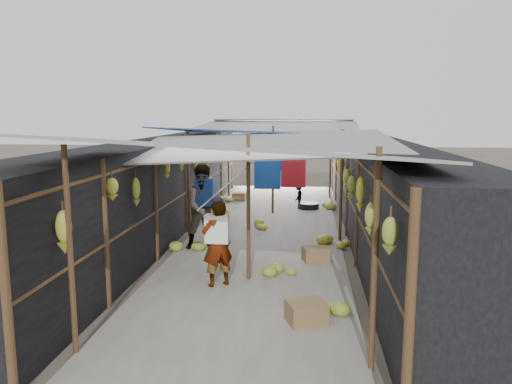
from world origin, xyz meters
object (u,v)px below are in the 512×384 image
at_px(crate_near, 315,255).
at_px(shopper_blue, 205,207).
at_px(vendor_seated, 298,196).
at_px(vendor_elderly, 217,244).
at_px(black_basin, 308,206).

distance_m(crate_near, shopper_blue, 2.65).
bearing_deg(crate_near, vendor_seated, 79.23).
xyz_separation_m(vendor_elderly, vendor_seated, (1.23, 7.31, -0.35)).
bearing_deg(shopper_blue, vendor_seated, 43.57).
height_order(shopper_blue, vendor_seated, shopper_blue).
bearing_deg(shopper_blue, crate_near, -42.49).
relative_size(black_basin, vendor_seated, 0.83).
xyz_separation_m(black_basin, vendor_seated, (-0.31, 0.07, 0.30)).
relative_size(crate_near, black_basin, 0.74).
bearing_deg(vendor_seated, black_basin, 89.48).
height_order(crate_near, shopper_blue, shopper_blue).
bearing_deg(black_basin, crate_near, -88.45).
bearing_deg(black_basin, shopper_blue, -115.05).
relative_size(black_basin, vendor_elderly, 0.44).
bearing_deg(vendor_seated, crate_near, 17.30).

